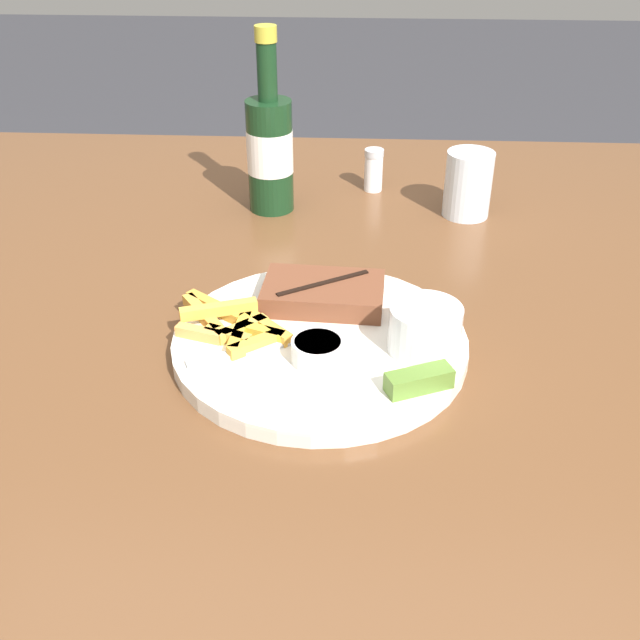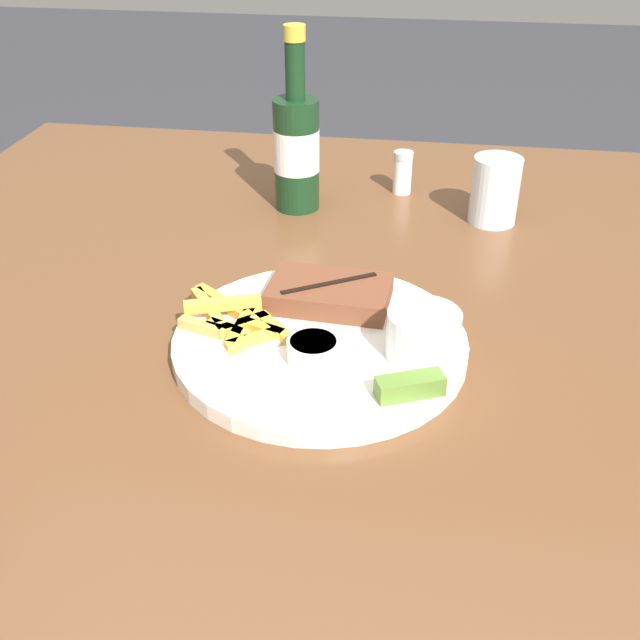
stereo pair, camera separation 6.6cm
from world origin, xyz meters
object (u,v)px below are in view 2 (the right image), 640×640
object	(u,v)px
steak_portion	(330,294)
salt_shaker	(403,172)
drinking_glass	(495,190)
dinner_plate	(320,343)
coleslaw_cup	(423,332)
dipping_sauce_cup	(317,350)
pickle_spear	(410,386)
beer_bottle	(296,147)
fork_utensil	(243,347)

from	to	relation	value
steak_portion	salt_shaker	size ratio (longest dim) A/B	2.13
drinking_glass	dinner_plate	bearing A→B (deg)	-118.17
drinking_glass	salt_shaker	size ratio (longest dim) A/B	1.44
coleslaw_cup	salt_shaker	world-z (taller)	coleslaw_cup
coleslaw_cup	dipping_sauce_cup	distance (m)	0.11
dipping_sauce_cup	salt_shaker	world-z (taller)	salt_shaker
pickle_spear	dinner_plate	bearing A→B (deg)	138.97
steak_portion	dipping_sauce_cup	xyz separation A→B (m)	(0.00, -0.11, 0.00)
dipping_sauce_cup	salt_shaker	distance (m)	0.49
beer_bottle	drinking_glass	bearing A→B (deg)	-1.54
steak_portion	beer_bottle	xyz separation A→B (m)	(-0.09, 0.30, 0.06)
dipping_sauce_cup	coleslaw_cup	bearing A→B (deg)	14.34
steak_portion	beer_bottle	size ratio (longest dim) A/B	0.54
dinner_plate	dipping_sauce_cup	xyz separation A→B (m)	(0.00, -0.04, 0.02)
dinner_plate	fork_utensil	bearing A→B (deg)	-154.73
dipping_sauce_cup	fork_utensil	size ratio (longest dim) A/B	0.42
dipping_sauce_cup	salt_shaker	xyz separation A→B (m)	(0.06, 0.49, 0.00)
fork_utensil	beer_bottle	xyz separation A→B (m)	(-0.02, 0.40, 0.07)
steak_portion	coleslaw_cup	world-z (taller)	coleslaw_cup
steak_portion	beer_bottle	distance (m)	0.32
coleslaw_cup	fork_utensil	world-z (taller)	coleslaw_cup
beer_bottle	salt_shaker	xyz separation A→B (m)	(0.15, 0.08, -0.06)
beer_bottle	drinking_glass	size ratio (longest dim) A/B	2.73
steak_portion	salt_shaker	bearing A→B (deg)	81.19
pickle_spear	salt_shaker	bearing A→B (deg)	94.23
drinking_glass	salt_shaker	distance (m)	0.16
coleslaw_cup	fork_utensil	size ratio (longest dim) A/B	0.58
steak_portion	coleslaw_cup	size ratio (longest dim) A/B	1.88
dinner_plate	beer_bottle	size ratio (longest dim) A/B	1.21
dipping_sauce_cup	dinner_plate	bearing A→B (deg)	94.88
dinner_plate	drinking_glass	bearing A→B (deg)	61.83
dinner_plate	fork_utensil	world-z (taller)	fork_utensil
dinner_plate	beer_bottle	xyz separation A→B (m)	(-0.09, 0.37, 0.08)
steak_portion	drinking_glass	distance (m)	0.35
coleslaw_cup	pickle_spear	world-z (taller)	coleslaw_cup
dinner_plate	drinking_glass	xyz separation A→B (m)	(0.19, 0.36, 0.04)
fork_utensil	drinking_glass	size ratio (longest dim) A/B	1.34
pickle_spear	drinking_glass	bearing A→B (deg)	78.05
salt_shaker	steak_portion	bearing A→B (deg)	-98.81
steak_portion	beer_bottle	bearing A→B (deg)	107.06
steak_portion	pickle_spear	size ratio (longest dim) A/B	2.04
dipping_sauce_cup	pickle_spear	bearing A→B (deg)	-23.58
dipping_sauce_cup	drinking_glass	xyz separation A→B (m)	(0.19, 0.40, 0.02)
beer_bottle	salt_shaker	world-z (taller)	beer_bottle
steak_portion	coleslaw_cup	xyz separation A→B (m)	(0.11, -0.09, 0.02)
dipping_sauce_cup	pickle_spear	xyz separation A→B (m)	(0.09, -0.04, -0.00)
dinner_plate	drinking_glass	distance (m)	0.41
pickle_spear	beer_bottle	size ratio (longest dim) A/B	0.26
steak_portion	salt_shaker	world-z (taller)	salt_shaker
fork_utensil	drinking_glass	distance (m)	0.48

